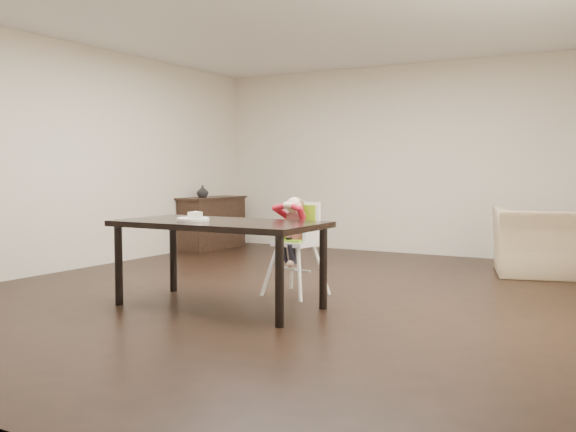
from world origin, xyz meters
name	(u,v)px	position (x,y,z in m)	size (l,w,h in m)	color
ground	(290,293)	(0.00, 0.00, 0.00)	(7.00, 7.00, 0.00)	black
room_walls	(290,100)	(0.00, 0.00, 1.86)	(6.02, 7.02, 2.71)	beige
dining_table	(219,230)	(-0.22, -0.84, 0.67)	(1.80, 0.90, 0.75)	black
high_chair	(297,226)	(0.10, -0.03, 0.66)	(0.44, 0.44, 0.93)	white
plate	(194,218)	(-0.42, -0.94, 0.78)	(0.31, 0.31, 0.08)	white
armchair	(549,230)	(2.03, 2.35, 0.52)	(1.18, 0.77, 1.03)	tan
sideboard	(212,223)	(-2.78, 2.54, 0.40)	(0.44, 1.26, 0.79)	black
vase	(203,192)	(-2.78, 2.30, 0.88)	(0.17, 0.18, 0.17)	#99999E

